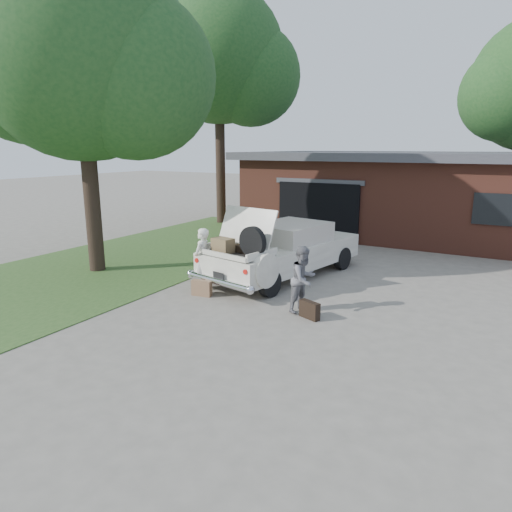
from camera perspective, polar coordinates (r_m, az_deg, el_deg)
The scene contains 10 objects.
ground at distance 10.14m, azimuth -1.69°, elevation -6.74°, with size 90.00×90.00×0.00m, color gray.
grass_strip at distance 15.67m, azimuth -13.24°, elevation 0.22°, with size 6.00×16.00×0.02m, color #2D4C1E.
house at distance 20.08m, azimuth 18.27°, elevation 7.56°, with size 12.80×7.80×3.30m.
tree_left at distance 13.78m, azimuth -20.88°, elevation 21.96°, with size 6.64×5.78×8.88m.
tree_back at distance 21.80m, azimuth -4.49°, elevation 22.87°, with size 6.69×5.82×10.31m.
sedan at distance 12.57m, azimuth 3.40°, elevation 0.79°, with size 2.91×5.37×2.04m.
woman_left at distance 11.46m, azimuth -6.76°, elevation -0.38°, with size 0.57×0.37×1.56m, color white.
woman_right at distance 9.90m, azimuth 5.97°, elevation -2.90°, with size 0.71×0.55×1.45m, color slate.
suitcase_left at distance 11.09m, azimuth -6.81°, elevation -4.01°, with size 0.50×0.16×0.38m, color #906A49.
suitcase_right at distance 9.66m, azimuth 6.71°, elevation -6.71°, with size 0.48×0.15×0.37m, color black.
Camera 1 is at (4.97, -8.12, 3.50)m, focal length 32.00 mm.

